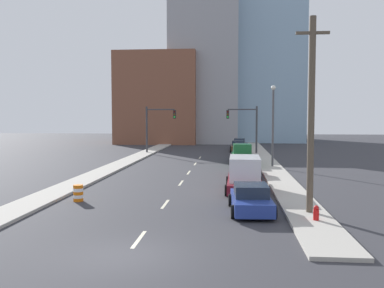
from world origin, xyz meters
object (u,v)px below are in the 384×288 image
at_px(traffic_barrel, 78,193).
at_px(utility_pole_right_near, 311,115).
at_px(fire_hydrant, 316,215).
at_px(sedan_blue, 251,199).
at_px(traffic_signal_left, 155,123).
at_px(traffic_signal_right, 248,123).
at_px(sedan_teal, 240,154).
at_px(sedan_brown, 238,147).
at_px(box_truck_maroon, 245,175).
at_px(sedan_white, 241,150).
at_px(sedan_tan, 239,144).
at_px(pickup_truck_green, 243,157).
at_px(sedan_red, 246,168).
at_px(street_lamp, 273,120).

bearing_deg(traffic_barrel, utility_pole_right_near, -10.28).
bearing_deg(fire_hydrant, sedan_blue, 144.01).
relative_size(traffic_signal_left, traffic_signal_right, 1.00).
xyz_separation_m(utility_pole_right_near, sedan_teal, (-2.90, 26.33, -4.29)).
relative_size(fire_hydrant, sedan_brown, 0.19).
relative_size(traffic_barrel, box_truck_maroon, 0.16).
bearing_deg(utility_pole_right_near, traffic_barrel, 169.72).
xyz_separation_m(traffic_barrel, sedan_white, (9.97, 29.06, 0.23)).
bearing_deg(sedan_blue, traffic_signal_right, 85.37).
bearing_deg(sedan_tan, pickup_truck_green, -88.70).
bearing_deg(traffic_signal_left, sedan_teal, -32.87).
xyz_separation_m(traffic_signal_left, sedan_white, (11.06, -1.96, -3.22)).
bearing_deg(box_truck_maroon, traffic_signal_right, 88.18).
relative_size(sedan_red, sedan_brown, 1.04).
bearing_deg(pickup_truck_green, sedan_teal, 89.20).
xyz_separation_m(traffic_signal_left, sedan_red, (11.03, -19.90, -3.29)).
bearing_deg(sedan_white, sedan_red, -87.49).
xyz_separation_m(traffic_signal_right, sedan_tan, (-0.87, 9.46, -3.24)).
bearing_deg(pickup_truck_green, traffic_barrel, -120.71).
distance_m(utility_pole_right_near, sedan_tan, 43.05).
relative_size(traffic_signal_right, box_truck_maroon, 1.02).
height_order(utility_pole_right_near, sedan_red, utility_pole_right_near).
relative_size(traffic_signal_left, sedan_red, 1.32).
xyz_separation_m(sedan_red, sedan_brown, (-0.28, 23.72, 0.04)).
bearing_deg(pickup_truck_green, traffic_signal_left, 128.12).
height_order(traffic_signal_right, pickup_truck_green, traffic_signal_right).
bearing_deg(traffic_barrel, sedan_tan, 76.20).
height_order(sedan_blue, sedan_tan, sedan_tan).
bearing_deg(utility_pole_right_near, box_truck_maroon, 115.20).
bearing_deg(sedan_tan, sedan_white, -88.29).
xyz_separation_m(utility_pole_right_near, sedan_blue, (-2.85, 0.42, -4.31)).
bearing_deg(street_lamp, sedan_white, 102.33).
xyz_separation_m(box_truck_maroon, pickup_truck_green, (0.24, 14.06, -0.21)).
xyz_separation_m(fire_hydrant, sedan_brown, (-2.94, 38.76, 0.26)).
bearing_deg(sedan_brown, fire_hydrant, -85.39).
distance_m(traffic_signal_left, sedan_red, 22.99).
distance_m(sedan_red, sedan_white, 17.94).
height_order(street_lamp, sedan_blue, street_lamp).
bearing_deg(sedan_tan, street_lamp, -81.96).
relative_size(utility_pole_right_near, sedan_white, 2.26).
bearing_deg(fire_hydrant, utility_pole_right_near, 90.07).
distance_m(sedan_blue, sedan_teal, 25.91).
distance_m(sedan_blue, pickup_truck_green, 20.01).
xyz_separation_m(traffic_signal_left, fire_hydrant, (13.69, -34.95, -3.51)).
height_order(fire_hydrant, box_truck_maroon, box_truck_maroon).
xyz_separation_m(street_lamp, sedan_brown, (-2.95, 17.83, -3.84)).
height_order(sedan_teal, sedan_tan, sedan_teal).
height_order(utility_pole_right_near, box_truck_maroon, utility_pole_right_near).
relative_size(pickup_truck_green, sedan_white, 1.46).
bearing_deg(utility_pole_right_near, sedan_blue, 171.54).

